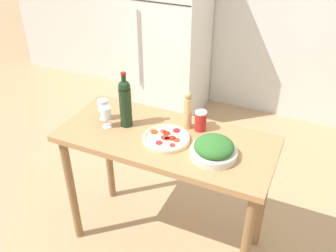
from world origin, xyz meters
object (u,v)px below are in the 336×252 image
object	(u,v)px
refrigerator	(173,33)
homemade_pizza	(166,138)
wine_bottle	(125,102)
pepper_mill	(188,111)
salad_bowl	(214,149)
wine_glass_far	(103,106)
salt_canister	(201,121)
wine_glass_near	(106,114)

from	to	relation	value
refrigerator	homemade_pizza	xyz separation A→B (m)	(0.76, -1.85, 0.03)
wine_bottle	pepper_mill	distance (m)	0.39
homemade_pizza	refrigerator	bearing A→B (deg)	112.33
salad_bowl	homemade_pizza	bearing A→B (deg)	173.72
refrigerator	wine_glass_far	world-z (taller)	refrigerator
wine_bottle	salt_canister	xyz separation A→B (m)	(0.45, 0.14, -0.10)
wine_glass_near	refrigerator	bearing A→B (deg)	100.59
wine_glass_near	wine_glass_far	size ratio (longest dim) A/B	1.00
homemade_pizza	salad_bowl	bearing A→B (deg)	-6.28
refrigerator	homemade_pizza	size ratio (longest dim) A/B	6.30
wine_glass_near	salad_bowl	size ratio (longest dim) A/B	0.52
refrigerator	wine_bottle	bearing A→B (deg)	-75.79
wine_bottle	wine_glass_near	distance (m)	0.15
wine_bottle	homemade_pizza	distance (m)	0.35
pepper_mill	salt_canister	bearing A→B (deg)	4.98
wine_glass_near	wine_glass_far	xyz separation A→B (m)	(-0.07, 0.07, -0.00)
wine_bottle	salad_bowl	bearing A→B (deg)	-8.14
pepper_mill	wine_glass_near	bearing A→B (deg)	-156.82
pepper_mill	salad_bowl	world-z (taller)	pepper_mill
wine_bottle	homemade_pizza	xyz separation A→B (m)	(0.31, -0.05, -0.15)
refrigerator	pepper_mill	world-z (taller)	refrigerator
wine_glass_far	salt_canister	world-z (taller)	wine_glass_far
wine_bottle	pepper_mill	bearing A→B (deg)	20.01
salad_bowl	homemade_pizza	xyz separation A→B (m)	(-0.31, 0.03, -0.04)
pepper_mill	homemade_pizza	xyz separation A→B (m)	(-0.06, -0.19, -0.11)
pepper_mill	homemade_pizza	size ratio (longest dim) A/B	0.87
refrigerator	wine_glass_near	world-z (taller)	refrigerator
salad_bowl	salt_canister	size ratio (longest dim) A/B	2.01
salt_canister	wine_glass_near	bearing A→B (deg)	-159.39
wine_glass_far	pepper_mill	world-z (taller)	pepper_mill
homemade_pizza	wine_bottle	bearing A→B (deg)	169.99
wine_glass_far	pepper_mill	size ratio (longest dim) A/B	0.56
salt_canister	refrigerator	bearing A→B (deg)	118.74
pepper_mill	refrigerator	bearing A→B (deg)	116.31
refrigerator	wine_bottle	world-z (taller)	refrigerator
pepper_mill	homemade_pizza	bearing A→B (deg)	-108.29
wine_glass_far	pepper_mill	distance (m)	0.56
wine_glass_near	salt_canister	world-z (taller)	wine_glass_near
salt_canister	homemade_pizza	bearing A→B (deg)	-127.10
wine_glass_near	salad_bowl	xyz separation A→B (m)	(0.72, -0.02, -0.04)
wine_glass_near	pepper_mill	xyz separation A→B (m)	(0.47, 0.20, 0.03)
wine_glass_far	homemade_pizza	xyz separation A→B (m)	(0.48, -0.06, -0.08)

